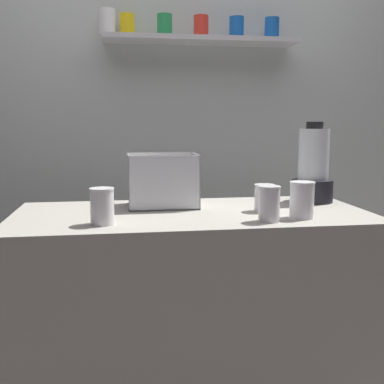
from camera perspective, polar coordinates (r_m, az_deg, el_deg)
name	(u,v)px	position (r m, az deg, el deg)	size (l,w,h in m)	color
counter	(192,319)	(1.98, 0.00, -15.31)	(1.40, 0.64, 0.90)	#9E998E
back_wall_unit	(172,120)	(2.57, -2.51, 8.82)	(2.60, 0.24, 2.50)	silver
carrot_display_bin	(164,190)	(1.96, -3.45, 0.21)	(0.29, 0.21, 0.22)	white
blender_pitcher	(313,170)	(2.13, 14.61, 2.63)	(0.18, 0.18, 0.35)	black
juice_cup_pomegranate_far_left	(102,209)	(1.65, -10.95, -2.02)	(0.09, 0.09, 0.13)	white
juice_cup_pomegranate_left	(269,205)	(1.69, 9.44, -1.60)	(0.08, 0.08, 0.13)	white
juice_cup_mango_middle	(264,200)	(1.88, 8.87, -0.93)	(0.08, 0.08, 0.11)	white
juice_cup_carrot_right	(302,201)	(1.77, 13.31, -1.10)	(0.09, 0.09, 0.14)	white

